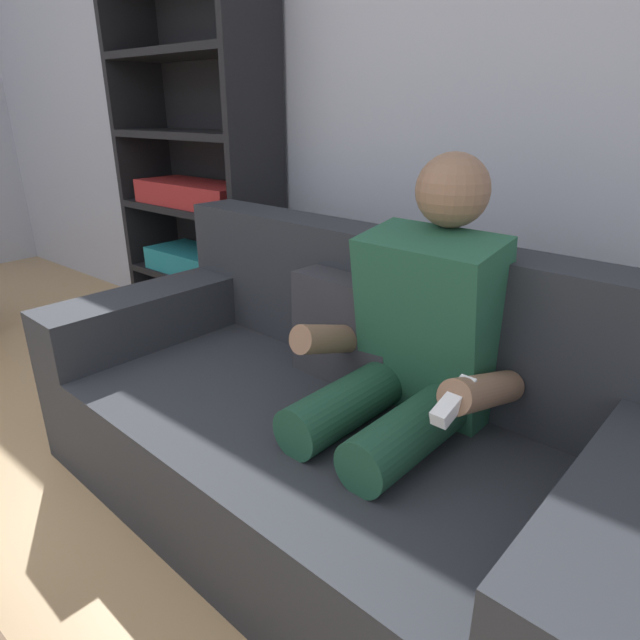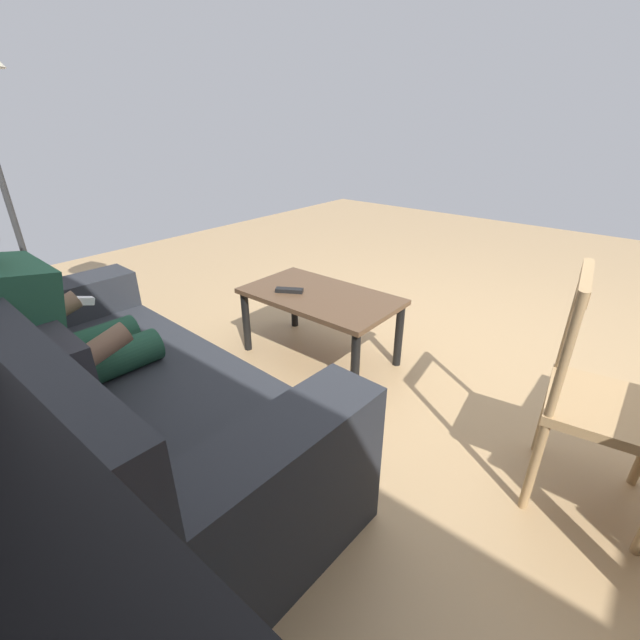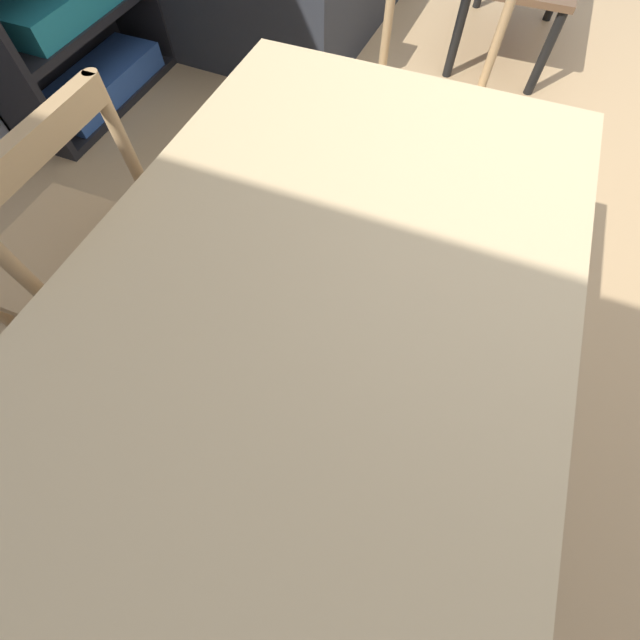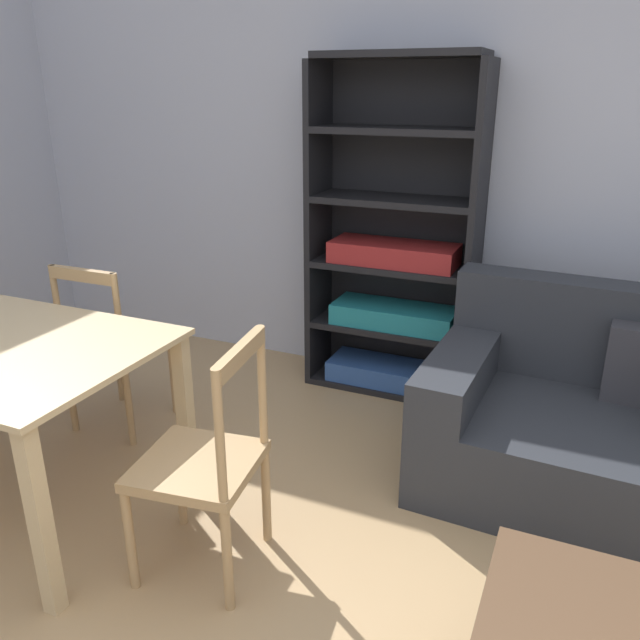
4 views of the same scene
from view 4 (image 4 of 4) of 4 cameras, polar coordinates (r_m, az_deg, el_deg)
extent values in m
cube|color=#B2B7C6|center=(3.72, 15.82, 13.65)|extent=(6.52, 0.12, 2.71)
cube|color=#282B30|center=(3.04, 12.64, -4.30)|extent=(0.28, 0.97, 0.21)
cylinder|color=black|center=(2.29, 16.22, -22.89)|extent=(0.05, 0.05, 0.41)
cube|color=black|center=(3.80, -0.09, 8.17)|extent=(0.04, 0.36, 1.88)
cube|color=black|center=(3.54, 13.82, 6.66)|extent=(0.04, 0.36, 1.88)
cube|color=black|center=(3.80, 7.40, 8.01)|extent=(0.96, 0.02, 1.88)
cube|color=black|center=(3.95, 6.09, -5.62)|extent=(0.89, 0.36, 0.04)
cube|color=black|center=(3.80, 6.30, -0.53)|extent=(0.89, 0.36, 0.04)
cube|color=black|center=(3.68, 6.52, 4.93)|extent=(0.89, 0.36, 0.04)
cube|color=black|center=(3.60, 6.76, 10.69)|extent=(0.89, 0.36, 0.04)
cube|color=black|center=(3.56, 7.02, 16.65)|extent=(0.89, 0.36, 0.04)
cube|color=black|center=(3.55, 7.30, 22.69)|extent=(0.89, 0.36, 0.04)
cube|color=#2D5193|center=(3.90, 6.17, -4.73)|extent=(0.72, 0.29, 0.12)
cube|color=teal|center=(3.75, 6.71, 0.41)|extent=(0.72, 0.29, 0.12)
cube|color=maroon|center=(3.64, 6.68, 6.01)|extent=(0.72, 0.29, 0.12)
cube|color=#D1B27F|center=(2.41, -23.91, -16.38)|extent=(0.06, 0.06, 0.74)
cube|color=#D1B27F|center=(2.92, -12.06, -8.15)|extent=(0.06, 0.06, 0.74)
cube|color=tan|center=(3.51, -17.75, -1.90)|extent=(0.43, 0.43, 0.04)
cylinder|color=tan|center=(3.62, -13.13, -4.76)|extent=(0.04, 0.04, 0.47)
cylinder|color=tan|center=(3.85, -17.76, -3.72)|extent=(0.04, 0.04, 0.47)
cylinder|color=tan|center=(3.36, -16.88, -7.24)|extent=(0.04, 0.04, 0.47)
cylinder|color=tan|center=(3.60, -21.61, -5.93)|extent=(0.04, 0.04, 0.47)
cylinder|color=tan|center=(3.18, -17.72, 0.14)|extent=(0.03, 0.03, 0.45)
cylinder|color=tan|center=(3.43, -22.60, 0.99)|extent=(0.03, 0.03, 0.45)
cube|color=tan|center=(3.25, -20.67, 3.82)|extent=(0.38, 0.04, 0.06)
cube|color=tan|center=(2.42, -11.00, -12.73)|extent=(0.47, 0.47, 0.04)
cylinder|color=tan|center=(2.75, -12.54, -13.78)|extent=(0.04, 0.04, 0.44)
cylinder|color=tan|center=(2.49, -16.80, -18.29)|extent=(0.04, 0.04, 0.44)
cylinder|color=tan|center=(2.62, -4.89, -15.34)|extent=(0.04, 0.04, 0.44)
cylinder|color=tan|center=(2.34, -8.36, -20.49)|extent=(0.04, 0.04, 0.44)
cylinder|color=tan|center=(2.37, -5.23, -6.15)|extent=(0.03, 0.03, 0.50)
cylinder|color=tan|center=(2.07, -9.03, -10.64)|extent=(0.03, 0.03, 0.50)
cube|color=tan|center=(2.12, -7.24, -3.07)|extent=(0.09, 0.38, 0.06)
camera|label=1|loc=(2.12, 61.49, -3.42)|focal=30.28mm
camera|label=2|loc=(3.53, 4.05, 15.14)|focal=23.81mm
camera|label=3|loc=(3.04, -37.63, 9.72)|focal=23.29mm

